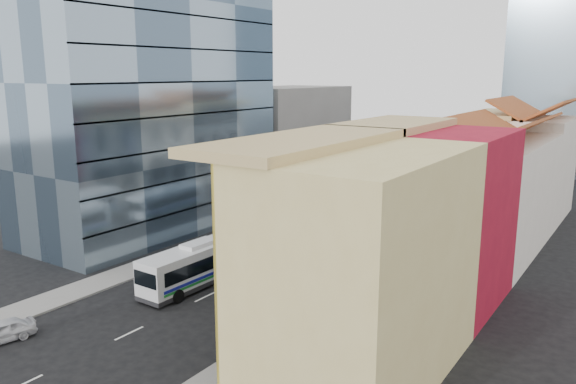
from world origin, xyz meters
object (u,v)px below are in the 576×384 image
Objects in this scene: office_tower at (148,81)px; bus_right at (288,256)px; sedan_left at (1,331)px; shophouse_tan at (364,266)px; bus_left_near at (200,263)px; bus_left_far at (300,223)px.

office_tower is 24.19m from bus_right.
sedan_left is at bearing -112.06° from bus_right.
sedan_left is at bearing -155.20° from shophouse_tan.
shophouse_tan is at bearing -24.30° from office_tower.
bus_left_near is (14.99, -9.36, -13.29)m from office_tower.
sedan_left is at bearing -93.00° from bus_left_far.
bus_left_near is 6.88m from bus_right.
bus_left_far is at bearing 130.44° from shophouse_tan.
shophouse_tan reaches higher than bus_left_near.
bus_left_far is (-16.00, 18.77, -4.38)m from shophouse_tan.
office_tower is at bearing 155.70° from shophouse_tan.
bus_right is 20.39m from sedan_left.
bus_left_near reaches higher than bus_left_far.
bus_left_far is at bearing 17.65° from office_tower.
office_tower reaches higher than bus_right.
bus_right is at bearing 80.14° from sedan_left.
bus_left_near is 14.14m from bus_left_far.
shophouse_tan is 35.19m from office_tower.
sedan_left is at bearing -63.45° from office_tower.
office_tower is 2.96× the size of bus_left_far.
shophouse_tan is 22.13m from sedan_left.
office_tower is at bearing 169.34° from bus_right.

